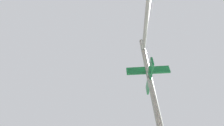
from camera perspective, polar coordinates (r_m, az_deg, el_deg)
The scene contains 1 object.
traffic_signal_near at distance 2.47m, azimuth 17.78°, elevation 8.72°, with size 1.78×2.95×5.12m.
Camera 1 is at (-4.94, -5.21, 1.76)m, focal length 23.67 mm.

